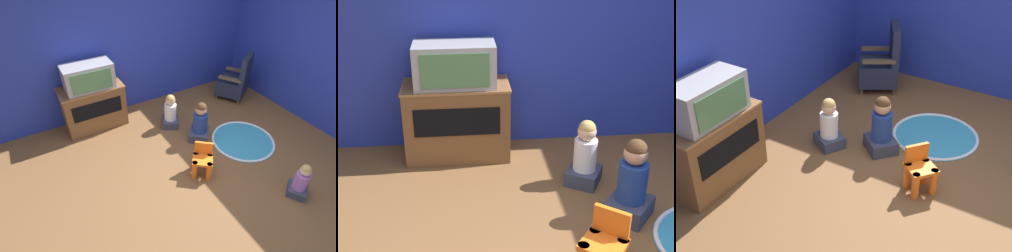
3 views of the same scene
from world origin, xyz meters
TOP-DOWN VIEW (x-y plane):
  - ground_plane at (0.00, 0.00)m, footprint 30.00×30.00m
  - wall_back at (-0.27, 2.30)m, footprint 5.45×0.12m
  - tv_cabinet at (-1.02, 1.96)m, footprint 1.03×0.52m
  - television at (-1.02, 1.93)m, footprint 0.77×0.42m
  - black_armchair at (1.73, 1.47)m, footprint 0.72×0.73m
  - yellow_kid_chair at (-0.07, 0.08)m, footprint 0.38×0.38m
  - play_mat at (0.94, 0.30)m, footprint 1.04×1.04m
  - child_watching_left at (0.80, -0.87)m, footprint 0.35×0.34m
  - child_watching_center at (0.35, 0.74)m, footprint 0.46×0.47m
  - child_watching_right at (0.11, 1.29)m, footprint 0.40×0.41m

SIDE VIEW (x-z plane):
  - ground_plane at x=0.00m, z-range 0.00..0.00m
  - play_mat at x=0.94m, z-range -0.01..0.03m
  - yellow_kid_chair at x=-0.07m, z-range -0.03..0.45m
  - child_watching_left at x=0.80m, z-range -0.04..0.48m
  - child_watching_right at x=0.11m, z-range -0.04..0.58m
  - child_watching_center at x=0.35m, z-range -0.05..0.64m
  - black_armchair at x=1.73m, z-range -0.11..0.82m
  - tv_cabinet at x=-1.02m, z-range 0.01..0.78m
  - television at x=-1.02m, z-range 0.76..1.17m
  - wall_back at x=-0.27m, z-range 0.00..2.74m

